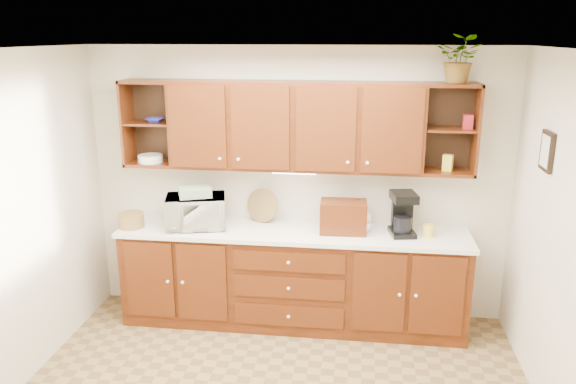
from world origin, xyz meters
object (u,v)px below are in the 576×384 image
(bread_box, at_px, (343,217))
(potted_plant, at_px, (460,59))
(coffee_maker, at_px, (403,214))
(microwave, at_px, (196,212))

(bread_box, bearing_deg, potted_plant, 3.76)
(coffee_maker, bearing_deg, microwave, 171.58)
(microwave, distance_m, potted_plant, 2.71)
(bread_box, bearing_deg, coffee_maker, 0.79)
(coffee_maker, distance_m, potted_plant, 1.42)
(bread_box, xyz_separation_m, potted_plant, (0.94, 0.09, 1.41))
(microwave, bearing_deg, potted_plant, -10.67)
(bread_box, bearing_deg, microwave, 179.73)
(microwave, height_order, bread_box, microwave)
(bread_box, height_order, coffee_maker, coffee_maker)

